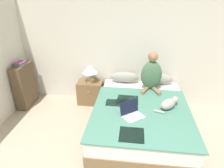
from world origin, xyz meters
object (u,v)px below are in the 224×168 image
Objects in this scene: pillow_near at (125,77)px; book_stack_top at (20,63)px; laptop_open at (132,113)px; cat_tabby at (169,103)px; bed at (140,118)px; bookshelf at (25,85)px; pillow_far at (158,79)px; nightstand at (90,92)px; table_lamp at (90,70)px; person_sitting at (151,74)px.

book_stack_top reaches higher than pillow_near.
cat_tabby is at bearing -10.26° from laptop_open.
laptop_open reaches higher than bed.
pillow_near is 2.18m from book_stack_top.
bookshelf is at bearing 124.35° from cat_tabby.
pillow_far is 1.37m from laptop_open.
pillow_far is at bearing 2.16° from nightstand.
pillow_far is 1.51m from nightstand.
laptop_open is 1.55m from table_lamp.
bed is at bearing -69.11° from pillow_near.
nightstand is 0.54m from table_lamp.
pillow_near is at bearing 61.61° from laptop_open.
cat_tabby is at bearing -68.51° from person_sitting.
cat_tabby is 1.00× the size of laptop_open.
table_lamp is at bearing 0.16° from nightstand.
pillow_near is 1.10× the size of nightstand.
bookshelf is at bearing 165.89° from bed.
book_stack_top is (-2.13, -0.30, 0.32)m from pillow_near.
person_sitting reaches higher than pillow_far.
cat_tabby is at bearing -30.42° from table_lamp.
bed is 2.66m from book_stack_top.
laptop_open is (-0.61, -0.31, -0.04)m from cat_tabby.
bookshelf is (-2.84, -0.30, -0.18)m from pillow_far.
person_sitting is 1.92× the size of table_lamp.
table_lamp is (0.02, 0.00, 0.54)m from nightstand.
table_lamp is at bearing -177.81° from pillow_far.
cat_tabby is 1.80m from table_lamp.
pillow_far is at bearing 0.00° from pillow_near.
table_lamp reaches higher than laptop_open.
pillow_near is 1.50× the size of table_lamp.
person_sitting is 2.70m from bookshelf.
laptop_open reaches higher than nightstand.
table_lamp is (-1.27, 0.22, -0.06)m from person_sitting.
pillow_near is 2.16m from bookshelf.
person_sitting is (-0.17, -0.27, 0.21)m from pillow_far.
table_lamp is 1.46m from bookshelf.
nightstand is 1.36× the size of table_lamp.
pillow_near is at bearing 8.01° from bookshelf.
bookshelf is at bearing -169.94° from nightstand.
book_stack_top reaches higher than pillow_far.
book_stack_top reaches higher than laptop_open.
pillow_far is 2.86m from bookshelf.
bed is 3.52× the size of pillow_near.
pillow_near is at bearing 180.00° from pillow_far.
book_stack_top reaches higher than bookshelf.
pillow_near reaches higher than nightstand.
book_stack_top is (0.00, -0.00, 0.50)m from bookshelf.
nightstand is (-1.29, 0.22, -0.60)m from person_sitting.
table_lamp is at bearing 106.59° from cat_tabby.
laptop_open is at bearing -22.57° from book_stack_top.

